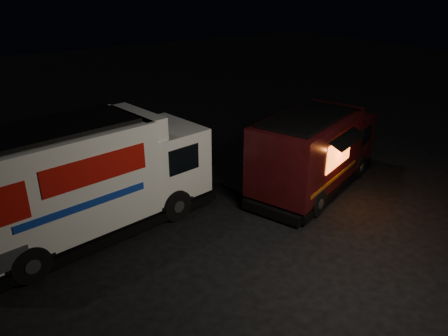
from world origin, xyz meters
The scene contains 3 objects.
ground centered at (0.00, 0.00, 0.00)m, with size 80.00×80.00×0.00m, color black.
white_truck centered at (-3.90, 2.94, 1.78)m, with size 7.86×2.68×3.56m, color white, non-canonical shape.
red_truck centered at (3.86, 1.23, 1.48)m, with size 6.34×2.33×2.95m, color #380A10, non-canonical shape.
Camera 1 is at (-7.36, -8.91, 7.19)m, focal length 35.00 mm.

